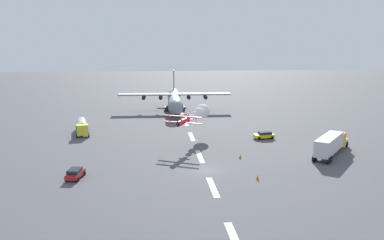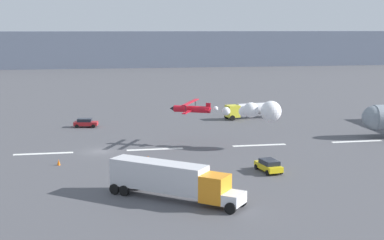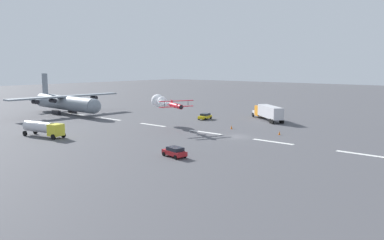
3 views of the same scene
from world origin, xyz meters
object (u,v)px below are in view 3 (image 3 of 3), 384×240
at_px(airport_staff_sedan, 175,152).
at_px(stunt_biplane_red, 162,102).
at_px(cargo_transport_plane, 68,102).
at_px(traffic_cone_far, 231,127).
at_px(fuel_tanker_truck, 44,128).
at_px(followme_car_yellow, 205,116).
at_px(traffic_cone_near, 279,133).
at_px(semi_truck_orange, 268,112).

bearing_deg(airport_staff_sedan, stunt_biplane_red, -42.10).
bearing_deg(cargo_transport_plane, traffic_cone_far, -169.82).
distance_m(airport_staff_sedan, traffic_cone_far, 28.00).
relative_size(cargo_transport_plane, stunt_biplane_red, 2.16).
relative_size(fuel_tanker_truck, airport_staff_sedan, 2.21).
relative_size(followme_car_yellow, traffic_cone_near, 5.94).
distance_m(stunt_biplane_red, semi_truck_orange, 26.98).
distance_m(stunt_biplane_red, fuel_tanker_truck, 26.32).
relative_size(cargo_transport_plane, fuel_tanker_truck, 3.46).
height_order(cargo_transport_plane, stunt_biplane_red, cargo_transport_plane).
relative_size(cargo_transport_plane, semi_truck_orange, 2.54).
bearing_deg(traffic_cone_far, fuel_tanker_truck, 54.10).
height_order(airport_staff_sedan, traffic_cone_far, airport_staff_sedan).
bearing_deg(fuel_tanker_truck, traffic_cone_near, -137.32).
bearing_deg(airport_staff_sedan, fuel_tanker_truck, 7.44).
distance_m(semi_truck_orange, traffic_cone_far, 16.78).
xyz_separation_m(semi_truck_orange, fuel_tanker_truck, (21.73, 47.45, -0.38)).
relative_size(fuel_tanker_truck, followme_car_yellow, 2.12).
xyz_separation_m(cargo_transport_plane, stunt_biplane_red, (-33.26, -3.09, 2.00)).
bearing_deg(followme_car_yellow, fuel_tanker_truck, 77.41).
height_order(cargo_transport_plane, airport_staff_sedan, cargo_transport_plane).
relative_size(cargo_transport_plane, traffic_cone_far, 43.59).
height_order(cargo_transport_plane, semi_truck_orange, cargo_transport_plane).
bearing_deg(stunt_biplane_red, airport_staff_sedan, 137.90).
distance_m(followme_car_yellow, traffic_cone_near, 26.10).
bearing_deg(traffic_cone_near, fuel_tanker_truck, 42.68).
bearing_deg(cargo_transport_plane, traffic_cone_near, -171.56).
distance_m(fuel_tanker_truck, followme_car_yellow, 39.81).
bearing_deg(stunt_biplane_red, traffic_cone_near, -167.72).
bearing_deg(fuel_tanker_truck, semi_truck_orange, -114.60).
bearing_deg(traffic_cone_far, semi_truck_orange, -88.11).
height_order(followme_car_yellow, traffic_cone_far, followme_car_yellow).
bearing_deg(traffic_cone_far, stunt_biplane_red, 20.15).
xyz_separation_m(semi_truck_orange, traffic_cone_far, (-0.55, 16.68, -1.75)).
distance_m(cargo_transport_plane, airport_staff_sedan, 59.56).
distance_m(stunt_biplane_red, traffic_cone_far, 17.10).
bearing_deg(airport_staff_sedan, traffic_cone_far, -73.23).
bearing_deg(airport_staff_sedan, traffic_cone_near, -96.73).
height_order(stunt_biplane_red, traffic_cone_far, stunt_biplane_red).
bearing_deg(fuel_tanker_truck, followme_car_yellow, -102.59).
distance_m(semi_truck_orange, traffic_cone_near, 20.39).
bearing_deg(followme_car_yellow, semi_truck_orange, -146.59).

